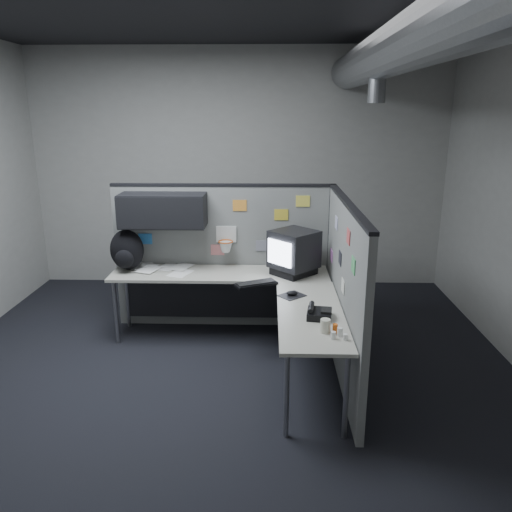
{
  "coord_description": "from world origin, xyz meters",
  "views": [
    {
      "loc": [
        0.42,
        -4.05,
        2.38
      ],
      "look_at": [
        0.3,
        0.35,
        1.1
      ],
      "focal_mm": 35.0,
      "sensor_mm": 36.0,
      "label": 1
    }
  ],
  "objects_px": {
    "monitor": "(294,252)",
    "phone": "(319,313)",
    "desk": "(242,292)",
    "keyboard": "(256,284)",
    "backpack": "(127,251)"
  },
  "relations": [
    {
      "from": "monitor",
      "to": "phone",
      "type": "relative_size",
      "value": 2.37
    },
    {
      "from": "monitor",
      "to": "phone",
      "type": "xyz_separation_m",
      "value": [
        0.16,
        -1.14,
        -0.2
      ]
    },
    {
      "from": "desk",
      "to": "keyboard",
      "type": "relative_size",
      "value": 5.27
    },
    {
      "from": "desk",
      "to": "monitor",
      "type": "height_order",
      "value": "monitor"
    },
    {
      "from": "monitor",
      "to": "keyboard",
      "type": "height_order",
      "value": "monitor"
    },
    {
      "from": "keyboard",
      "to": "phone",
      "type": "relative_size",
      "value": 1.81
    },
    {
      "from": "desk",
      "to": "backpack",
      "type": "relative_size",
      "value": 5.24
    },
    {
      "from": "keyboard",
      "to": "backpack",
      "type": "xyz_separation_m",
      "value": [
        -1.4,
        0.46,
        0.2
      ]
    },
    {
      "from": "desk",
      "to": "monitor",
      "type": "bearing_deg",
      "value": 24.83
    },
    {
      "from": "desk",
      "to": "backpack",
      "type": "height_order",
      "value": "backpack"
    },
    {
      "from": "desk",
      "to": "backpack",
      "type": "distance_m",
      "value": 1.33
    },
    {
      "from": "desk",
      "to": "phone",
      "type": "xyz_separation_m",
      "value": [
        0.69,
        -0.9,
        0.16
      ]
    },
    {
      "from": "phone",
      "to": "backpack",
      "type": "height_order",
      "value": "backpack"
    },
    {
      "from": "monitor",
      "to": "backpack",
      "type": "relative_size",
      "value": 1.31
    },
    {
      "from": "desk",
      "to": "phone",
      "type": "height_order",
      "value": "phone"
    }
  ]
}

